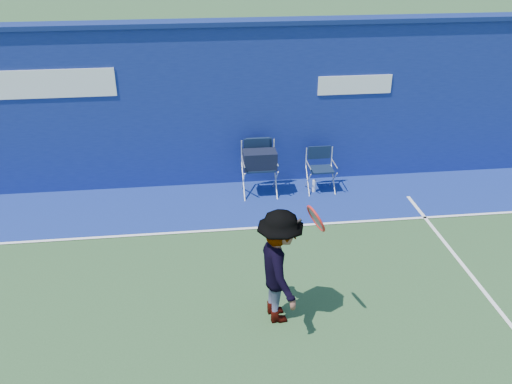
{
  "coord_description": "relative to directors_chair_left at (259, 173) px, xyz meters",
  "views": [
    {
      "loc": [
        0.6,
        -4.6,
        4.7
      ],
      "look_at": [
        1.46,
        2.6,
        1.0
      ],
      "focal_mm": 38.0,
      "sensor_mm": 36.0,
      "label": 1
    }
  ],
  "objects": [
    {
      "name": "ground",
      "position": [
        -1.75,
        -4.47,
        -0.44
      ],
      "size": [
        80.0,
        80.0,
        0.0
      ],
      "primitive_type": "plane",
      "color": "#2B4C28",
      "rests_on": "ground"
    },
    {
      "name": "stadium_wall",
      "position": [
        -1.75,
        0.73,
        1.11
      ],
      "size": [
        24.0,
        0.5,
        3.08
      ],
      "color": "navy",
      "rests_on": "ground"
    },
    {
      "name": "out_of_bounds_strip",
      "position": [
        -1.75,
        -0.37,
        -0.43
      ],
      "size": [
        24.0,
        1.8,
        0.01
      ],
      "primitive_type": "cube",
      "color": "navy",
      "rests_on": "ground"
    },
    {
      "name": "court_lines",
      "position": [
        -1.75,
        -3.87,
        -0.43
      ],
      "size": [
        24.0,
        12.0,
        0.01
      ],
      "color": "white",
      "rests_on": "out_of_bounds_strip"
    },
    {
      "name": "directors_chair_left",
      "position": [
        0.0,
        0.0,
        0.0
      ],
      "size": [
        0.61,
        0.56,
        1.03
      ],
      "color": "silver",
      "rests_on": "ground"
    },
    {
      "name": "directors_chair_right",
      "position": [
        1.17,
        -0.0,
        -0.18
      ],
      "size": [
        0.5,
        0.44,
        0.83
      ],
      "color": "silver",
      "rests_on": "ground"
    },
    {
      "name": "water_bottle",
      "position": [
        1.04,
        -0.05,
        -0.32
      ],
      "size": [
        0.07,
        0.07,
        0.24
      ],
      "primitive_type": "cylinder",
      "color": "white",
      "rests_on": "ground"
    },
    {
      "name": "tennis_player",
      "position": [
        -0.19,
        -3.54,
        0.35
      ],
      "size": [
        0.89,
        1.07,
        1.7
      ],
      "color": "#EA4738",
      "rests_on": "ground"
    }
  ]
}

